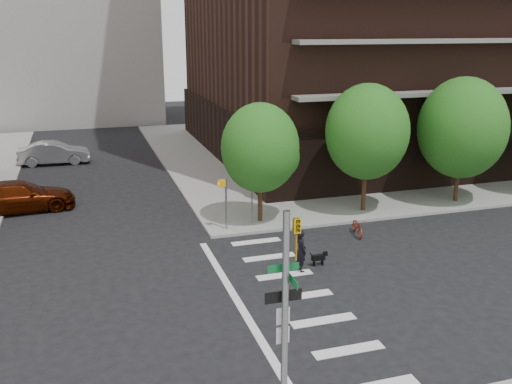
# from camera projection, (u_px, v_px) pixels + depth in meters

# --- Properties ---
(ground) EXTENTS (120.00, 120.00, 0.00)m
(ground) POSITION_uv_depth(u_px,v_px,m) (227.00, 307.00, 21.07)
(ground) COLOR black
(ground) RESTS_ON ground
(sidewalk_ne) EXTENTS (39.00, 33.00, 0.15)m
(sidewalk_ne) POSITION_uv_depth(u_px,v_px,m) (391.00, 147.00, 48.42)
(sidewalk_ne) COLOR gray
(sidewalk_ne) RESTS_ON ground
(crosswalk) EXTENTS (3.85, 13.00, 0.01)m
(crosswalk) POSITION_uv_depth(u_px,v_px,m) (283.00, 299.00, 21.69)
(crosswalk) COLOR silver
(crosswalk) RESTS_ON ground
(tree_a) EXTENTS (4.00, 4.00, 5.90)m
(tree_a) POSITION_uv_depth(u_px,v_px,m) (260.00, 148.00, 28.86)
(tree_a) COLOR #301E11
(tree_a) RESTS_ON sidewalk_ne
(tree_b) EXTENTS (4.50, 4.50, 6.65)m
(tree_b) POSITION_uv_depth(u_px,v_px,m) (367.00, 132.00, 30.43)
(tree_b) COLOR #301E11
(tree_b) RESTS_ON sidewalk_ne
(tree_c) EXTENTS (5.00, 5.00, 6.80)m
(tree_c) POSITION_uv_depth(u_px,v_px,m) (462.00, 128.00, 32.17)
(tree_c) COLOR #301E11
(tree_c) RESTS_ON sidewalk_ne
(traffic_signal) EXTENTS (0.90, 0.75, 6.00)m
(traffic_signal) POSITION_uv_depth(u_px,v_px,m) (286.00, 351.00, 13.31)
(traffic_signal) COLOR slate
(traffic_signal) RESTS_ON sidewalk_s
(pedestrian_signal) EXTENTS (2.18, 0.67, 2.60)m
(pedestrian_signal) POSITION_uv_depth(u_px,v_px,m) (232.00, 195.00, 28.47)
(pedestrian_signal) COLOR slate
(pedestrian_signal) RESTS_ON sidewalk_ne
(parked_car_black) EXTENTS (2.50, 5.07, 1.38)m
(parked_car_black) POSITION_uv_depth(u_px,v_px,m) (20.00, 197.00, 32.21)
(parked_car_black) COLOR black
(parked_car_black) RESTS_ON ground
(parked_car_maroon) EXTENTS (2.95, 6.12, 1.72)m
(parked_car_maroon) POSITION_uv_depth(u_px,v_px,m) (19.00, 197.00, 31.70)
(parked_car_maroon) COLOR #441203
(parked_car_maroon) RESTS_ON ground
(parked_car_silver) EXTENTS (1.92, 5.17, 1.69)m
(parked_car_silver) POSITION_uv_depth(u_px,v_px,m) (54.00, 153.00, 42.61)
(parked_car_silver) COLOR #9A9CA1
(parked_car_silver) RESTS_ON ground
(scooter) EXTENTS (0.95, 1.79, 0.90)m
(scooter) POSITION_uv_depth(u_px,v_px,m) (358.00, 227.00, 28.18)
(scooter) COLOR maroon
(scooter) RESTS_ON ground
(dog_walker) EXTENTS (0.71, 0.50, 1.84)m
(dog_walker) POSITION_uv_depth(u_px,v_px,m) (301.00, 251.00, 23.92)
(dog_walker) COLOR black
(dog_walker) RESTS_ON ground
(dog) EXTENTS (0.71, 0.20, 0.60)m
(dog) POSITION_uv_depth(u_px,v_px,m) (319.00, 257.00, 24.62)
(dog) COLOR black
(dog) RESTS_ON ground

